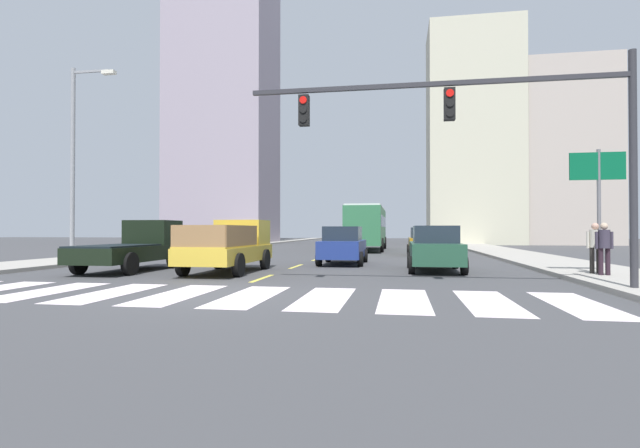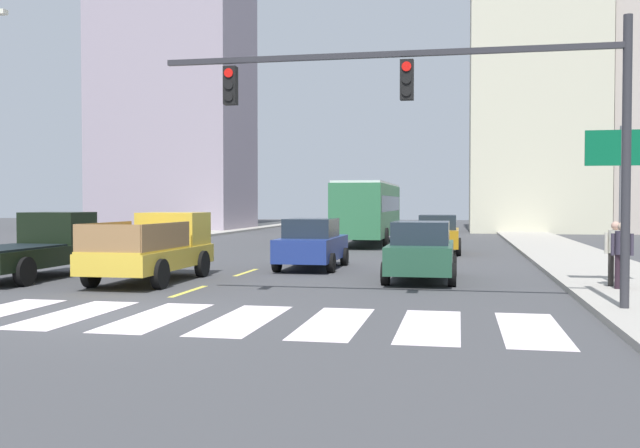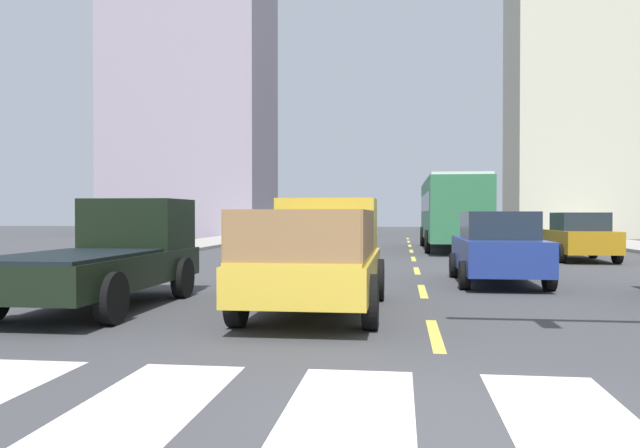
{
  "view_description": "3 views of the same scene",
  "coord_description": "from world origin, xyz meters",
  "px_view_note": "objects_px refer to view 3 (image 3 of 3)",
  "views": [
    {
      "loc": [
        4.38,
        -10.6,
        1.56
      ],
      "look_at": [
        -0.34,
        17.14,
        1.92
      ],
      "focal_mm": 26.34,
      "sensor_mm": 36.0,
      "label": 1
    },
    {
      "loc": [
        6.77,
        -13.18,
        2.27
      ],
      "look_at": [
        1.08,
        15.93,
        1.37
      ],
      "focal_mm": 40.13,
      "sensor_mm": 36.0,
      "label": 2
    },
    {
      "loc": [
        -0.47,
        -4.84,
        1.65
      ],
      "look_at": [
        -2.39,
        10.27,
        1.42
      ],
      "focal_mm": 35.75,
      "sensor_mm": 36.0,
      "label": 3
    }
  ],
  "objects_px": {
    "pickup_stakebed": "(320,255)",
    "sedan_near_left": "(578,237)",
    "pickup_dark": "(111,254)",
    "city_bus": "(452,208)",
    "sedan_far": "(497,248)"
  },
  "relations": [
    {
      "from": "city_bus",
      "to": "pickup_dark",
      "type": "bearing_deg",
      "value": -111.68
    },
    {
      "from": "city_bus",
      "to": "sedan_near_left",
      "type": "bearing_deg",
      "value": -59.2
    },
    {
      "from": "pickup_stakebed",
      "to": "pickup_dark",
      "type": "height_order",
      "value": "same"
    },
    {
      "from": "pickup_stakebed",
      "to": "sedan_near_left",
      "type": "height_order",
      "value": "pickup_stakebed"
    },
    {
      "from": "sedan_near_left",
      "to": "city_bus",
      "type": "bearing_deg",
      "value": 122.74
    },
    {
      "from": "pickup_stakebed",
      "to": "sedan_far",
      "type": "bearing_deg",
      "value": 53.14
    },
    {
      "from": "pickup_stakebed",
      "to": "city_bus",
      "type": "bearing_deg",
      "value": 81.63
    },
    {
      "from": "sedan_far",
      "to": "pickup_dark",
      "type": "bearing_deg",
      "value": -151.59
    },
    {
      "from": "pickup_dark",
      "to": "sedan_near_left",
      "type": "height_order",
      "value": "pickup_dark"
    },
    {
      "from": "pickup_stakebed",
      "to": "city_bus",
      "type": "distance_m",
      "value": 19.62
    },
    {
      "from": "pickup_stakebed",
      "to": "sedan_far",
      "type": "xyz_separation_m",
      "value": [
        3.7,
        4.47,
        -0.08
      ]
    },
    {
      "from": "pickup_dark",
      "to": "pickup_stakebed",
      "type": "bearing_deg",
      "value": 4.0
    },
    {
      "from": "pickup_dark",
      "to": "sedan_far",
      "type": "height_order",
      "value": "pickup_dark"
    },
    {
      "from": "pickup_stakebed",
      "to": "sedan_near_left",
      "type": "distance_m",
      "value": 14.81
    },
    {
      "from": "city_bus",
      "to": "sedan_far",
      "type": "height_order",
      "value": "city_bus"
    }
  ]
}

